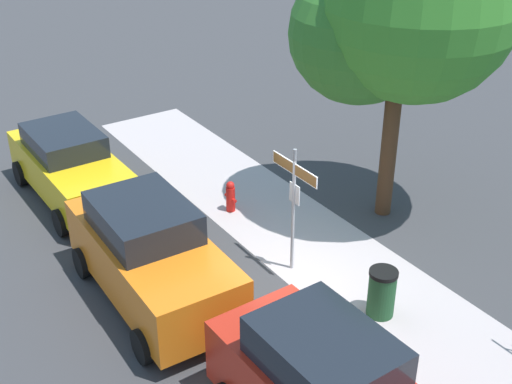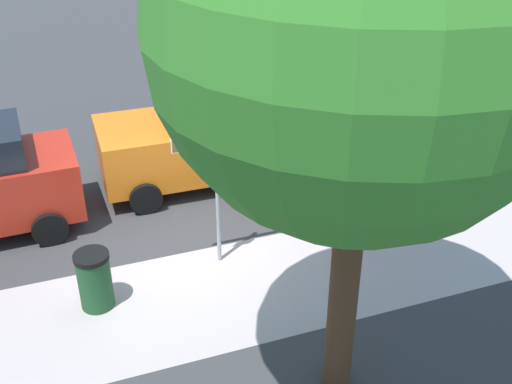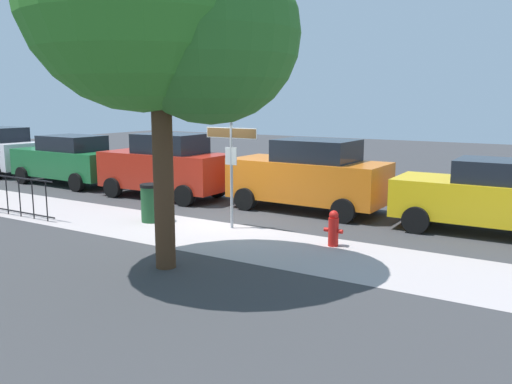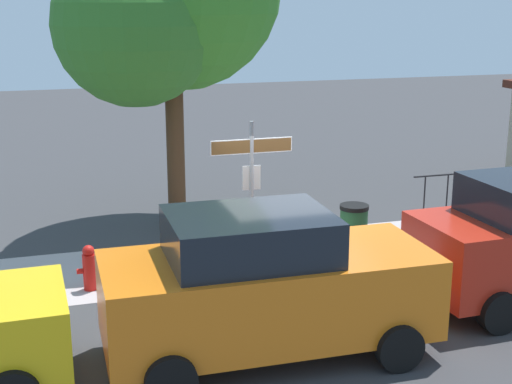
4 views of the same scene
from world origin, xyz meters
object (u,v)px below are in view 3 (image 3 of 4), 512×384
Objects in this scene: car_red at (166,166)px; fire_hydrant at (333,229)px; car_yellow at (493,196)px; street_sign at (231,152)px; car_orange at (309,175)px; trash_bin at (151,203)px; car_green at (69,160)px.

car_red is 7.37m from fire_hydrant.
car_yellow is 4.02m from fire_hydrant.
street_sign reaches higher than fire_hydrant.
car_red reaches higher than car_yellow.
trash_bin is (2.83, 3.36, -0.51)m from car_orange.
street_sign is at bearing -4.11° from fire_hydrant.
car_red is (4.13, -2.33, -0.84)m from street_sign.
trash_bin is at bearing 157.84° from car_green.
car_green is at bearing -23.86° from trash_bin.
street_sign reaches higher than trash_bin.
street_sign is 2.80× the size of trash_bin.
fire_hydrant is (-2.76, 0.20, -1.47)m from street_sign.
car_orange is at bearing -175.28° from car_red.
car_orange is 9.61m from car_green.
car_red is at bearing -29.43° from street_sign.
car_red reaches higher than car_green.
car_green is 4.67× the size of trash_bin.
car_red reaches higher than car_orange.
car_yellow is 0.98× the size of car_orange.
car_orange reaches higher than fire_hydrant.
car_orange is (4.80, -0.14, 0.12)m from car_yellow.
street_sign reaches higher than car_yellow.
car_orange reaches higher than trash_bin.
trash_bin is (4.92, 0.30, 0.11)m from fire_hydrant.
street_sign is at bearing 148.94° from car_red.
car_yellow is at bearing -177.38° from car_green.
car_orange is 4.53× the size of trash_bin.
car_yellow is 9.61m from car_red.
car_yellow is 14.40m from car_green.
car_orange is at bearing -55.70° from fire_hydrant.
car_green is 7.41m from trash_bin.
street_sign is at bearing 25.69° from car_yellow.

